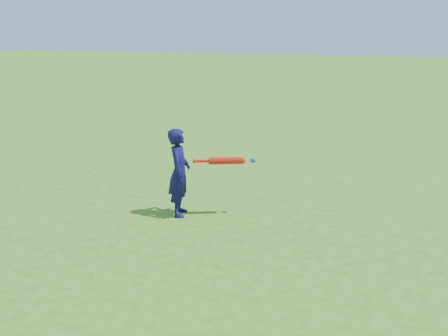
# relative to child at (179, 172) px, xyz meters

# --- Properties ---
(ground) EXTENTS (80.00, 80.00, 0.00)m
(ground) POSITION_rel_child_xyz_m (0.42, 0.51, -0.50)
(ground) COLOR #39741B
(ground) RESTS_ON ground
(child) EXTENTS (0.34, 0.42, 0.99)m
(child) POSITION_rel_child_xyz_m (0.00, 0.00, 0.00)
(child) COLOR #110F46
(child) RESTS_ON ground
(bat_swing) EXTENTS (0.65, 0.34, 0.08)m
(bat_swing) POSITION_rel_child_xyz_m (0.51, 0.20, 0.14)
(bat_swing) COLOR red
(bat_swing) RESTS_ON ground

